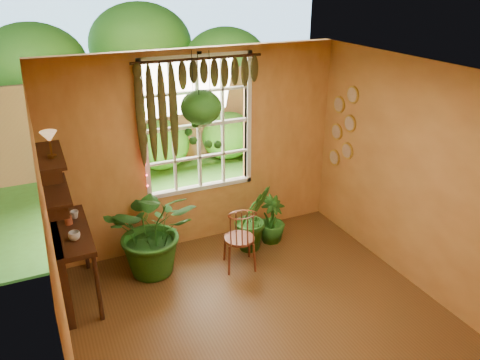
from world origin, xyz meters
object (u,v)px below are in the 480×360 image
(counter_ledge, at_px, (65,258))
(potted_plant_left, at_px, (154,230))
(windsor_chair, at_px, (240,247))
(potted_plant_mid, at_px, (253,218))
(hanging_basket, at_px, (201,111))

(counter_ledge, xyz_separation_m, potted_plant_left, (1.07, 0.11, 0.06))
(windsor_chair, distance_m, potted_plant_mid, 0.54)
(windsor_chair, height_order, potted_plant_mid, windsor_chair)
(windsor_chair, distance_m, hanging_basket, 1.80)
(hanging_basket, bearing_deg, windsor_chair, -70.95)
(potted_plant_mid, bearing_deg, counter_ledge, -177.56)
(windsor_chair, distance_m, potted_plant_left, 1.13)
(windsor_chair, bearing_deg, counter_ledge, -173.73)
(counter_ledge, relative_size, potted_plant_mid, 1.26)
(potted_plant_mid, relative_size, hanging_basket, 0.76)
(windsor_chair, xyz_separation_m, potted_plant_left, (-1.02, 0.36, 0.31))
(counter_ledge, distance_m, potted_plant_mid, 2.46)
(counter_ledge, distance_m, hanging_basket, 2.37)
(windsor_chair, relative_size, hanging_basket, 0.84)
(hanging_basket, bearing_deg, counter_ledge, -167.64)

